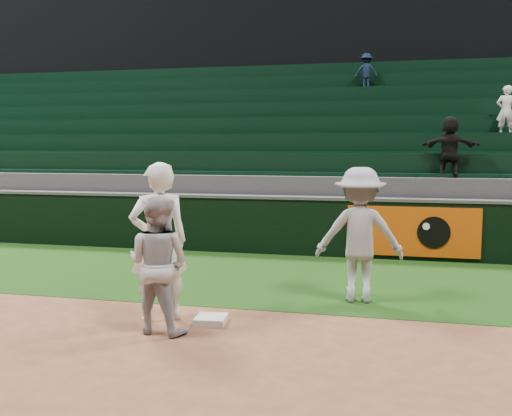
{
  "coord_description": "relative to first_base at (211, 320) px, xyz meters",
  "views": [
    {
      "loc": [
        2.48,
        -6.72,
        2.3
      ],
      "look_at": [
        0.39,
        2.3,
        1.3
      ],
      "focal_mm": 40.0,
      "sensor_mm": 36.0,
      "label": 1
    }
  ],
  "objects": [
    {
      "name": "stadium_seating",
      "position": [
        -0.27,
        8.75,
        1.65
      ],
      "size": [
        36.0,
        5.95,
        4.94
      ],
      "color": "#39393C",
      "rests_on": "ground"
    },
    {
      "name": "first_base",
      "position": [
        0.0,
        0.0,
        0.0
      ],
      "size": [
        0.43,
        0.43,
        0.09
      ],
      "primitive_type": "cube",
      "rotation": [
        0.0,
        0.0,
        0.1
      ],
      "color": "silver",
      "rests_on": "ground"
    },
    {
      "name": "upper_deck",
      "position": [
        -0.27,
        17.23,
        5.96
      ],
      "size": [
        40.0,
        12.0,
        12.0
      ],
      "primitive_type": "cube",
      "color": "black",
      "rests_on": "ground"
    },
    {
      "name": "baserunner",
      "position": [
        -0.53,
        -0.47,
        0.81
      ],
      "size": [
        0.92,
        0.77,
        1.7
      ],
      "primitive_type": "imported",
      "rotation": [
        0.0,
        0.0,
        2.98
      ],
      "color": "#A5A6AF",
      "rests_on": "ground"
    },
    {
      "name": "ground",
      "position": [
        -0.27,
        -0.22,
        -0.04
      ],
      "size": [
        70.0,
        70.0,
        0.0
      ],
      "primitive_type": "plane",
      "color": "brown",
      "rests_on": "ground"
    },
    {
      "name": "field_wall",
      "position": [
        -0.24,
        4.98,
        0.59
      ],
      "size": [
        36.0,
        0.45,
        1.25
      ],
      "color": "black",
      "rests_on": "ground"
    },
    {
      "name": "base_coach",
      "position": [
        1.83,
        1.5,
        0.96
      ],
      "size": [
        1.35,
        0.86,
        1.99
      ],
      "primitive_type": "imported",
      "rotation": [
        0.0,
        0.0,
        3.24
      ],
      "color": "#999BA6",
      "rests_on": "foul_grass"
    },
    {
      "name": "first_baseman",
      "position": [
        -0.7,
        -0.02,
        1.01
      ],
      "size": [
        0.92,
        0.83,
        2.1
      ],
      "primitive_type": "imported",
      "rotation": [
        0.0,
        0.0,
        3.71
      ],
      "color": "white",
      "rests_on": "ground"
    },
    {
      "name": "foul_grass",
      "position": [
        -0.27,
        2.78,
        -0.04
      ],
      "size": [
        36.0,
        4.2,
        0.01
      ],
      "primitive_type": "cube",
      "color": "black",
      "rests_on": "ground"
    }
  ]
}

